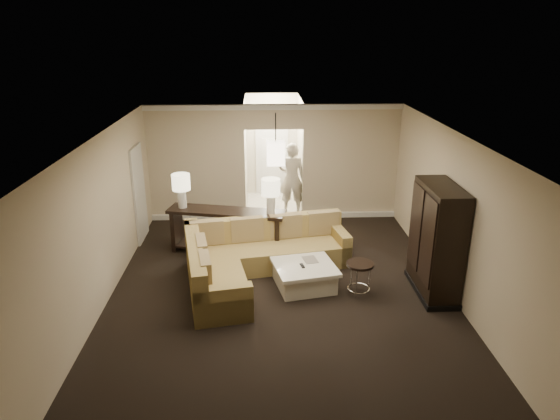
{
  "coord_description": "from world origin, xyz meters",
  "views": [
    {
      "loc": [
        -0.33,
        -7.61,
        4.45
      ],
      "look_at": [
        0.03,
        1.2,
        1.22
      ],
      "focal_mm": 32.0,
      "sensor_mm": 36.0,
      "label": 1
    }
  ],
  "objects_px": {
    "sectional_sofa": "(252,258)",
    "console_table": "(227,227)",
    "person": "(292,175)",
    "drink_table": "(360,272)",
    "coffee_table": "(304,275)",
    "armoire": "(436,243)"
  },
  "relations": [
    {
      "from": "armoire",
      "to": "coffee_table",
      "type": "bearing_deg",
      "value": 172.34
    },
    {
      "from": "console_table",
      "to": "armoire",
      "type": "distance_m",
      "value": 4.18
    },
    {
      "from": "sectional_sofa",
      "to": "armoire",
      "type": "distance_m",
      "value": 3.33
    },
    {
      "from": "armoire",
      "to": "drink_table",
      "type": "distance_m",
      "value": 1.41
    },
    {
      "from": "sectional_sofa",
      "to": "person",
      "type": "relative_size",
      "value": 1.63
    },
    {
      "from": "armoire",
      "to": "drink_table",
      "type": "bearing_deg",
      "value": -178.52
    },
    {
      "from": "coffee_table",
      "to": "drink_table",
      "type": "relative_size",
      "value": 2.09
    },
    {
      "from": "console_table",
      "to": "sectional_sofa",
      "type": "bearing_deg",
      "value": -51.25
    },
    {
      "from": "coffee_table",
      "to": "armoire",
      "type": "xyz_separation_m",
      "value": [
        2.25,
        -0.3,
        0.73
      ]
    },
    {
      "from": "coffee_table",
      "to": "console_table",
      "type": "height_order",
      "value": "console_table"
    },
    {
      "from": "coffee_table",
      "to": "drink_table",
      "type": "bearing_deg",
      "value": -19.7
    },
    {
      "from": "coffee_table",
      "to": "console_table",
      "type": "bearing_deg",
      "value": 134.0
    },
    {
      "from": "sectional_sofa",
      "to": "console_table",
      "type": "relative_size",
      "value": 1.32
    },
    {
      "from": "sectional_sofa",
      "to": "coffee_table",
      "type": "relative_size",
      "value": 2.6
    },
    {
      "from": "console_table",
      "to": "drink_table",
      "type": "bearing_deg",
      "value": -24.94
    },
    {
      "from": "person",
      "to": "drink_table",
      "type": "bearing_deg",
      "value": 109.02
    },
    {
      "from": "sectional_sofa",
      "to": "console_table",
      "type": "distance_m",
      "value": 1.23
    },
    {
      "from": "person",
      "to": "sectional_sofa",
      "type": "bearing_deg",
      "value": 80.74
    },
    {
      "from": "console_table",
      "to": "coffee_table",
      "type": "bearing_deg",
      "value": -33.26
    },
    {
      "from": "coffee_table",
      "to": "armoire",
      "type": "relative_size",
      "value": 0.64
    },
    {
      "from": "coffee_table",
      "to": "person",
      "type": "bearing_deg",
      "value": 89.83
    },
    {
      "from": "sectional_sofa",
      "to": "console_table",
      "type": "xyz_separation_m",
      "value": [
        -0.54,
        1.1,
        0.18
      ]
    }
  ]
}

